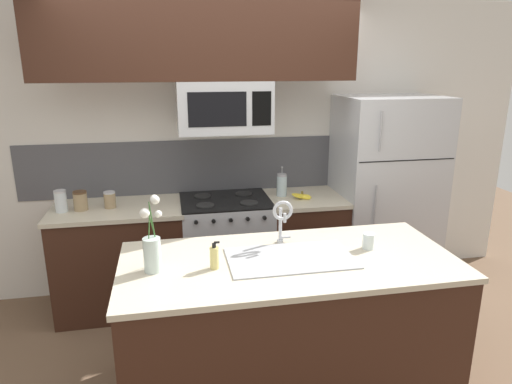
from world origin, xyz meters
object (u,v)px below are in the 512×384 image
(storage_jar_tall, at_px, (61,201))
(flower_vase, at_px, (152,249))
(stove_range, at_px, (226,249))
(dish_soap_bottle, at_px, (214,257))
(french_press, at_px, (282,185))
(microwave, at_px, (224,107))
(drinking_glass, at_px, (368,241))
(banana_bunch, at_px, (302,196))
(storage_jar_short, at_px, (110,200))
(sink_faucet, at_px, (282,216))
(refrigerator, at_px, (384,194))
(storage_jar_medium, at_px, (80,201))

(storage_jar_tall, bearing_deg, flower_vase, -58.91)
(stove_range, bearing_deg, dish_soap_bottle, -100.08)
(french_press, bearing_deg, microwave, -170.97)
(drinking_glass, bearing_deg, french_press, 101.31)
(storage_jar_tall, distance_m, banana_bunch, 1.98)
(microwave, distance_m, banana_bunch, 1.02)
(storage_jar_short, bearing_deg, stove_range, -0.00)
(storage_jar_short, height_order, flower_vase, flower_vase)
(flower_vase, bearing_deg, banana_bunch, 44.03)
(flower_vase, bearing_deg, storage_jar_tall, 121.09)
(stove_range, bearing_deg, banana_bunch, -5.30)
(storage_jar_short, bearing_deg, dish_soap_bottle, -61.13)
(sink_faucet, bearing_deg, dish_soap_bottle, -150.49)
(refrigerator, bearing_deg, sink_faucet, -139.56)
(storage_jar_short, distance_m, drinking_glass, 2.08)
(dish_soap_bottle, bearing_deg, flower_vase, 173.77)
(storage_jar_short, height_order, french_press, french_press)
(stove_range, xyz_separation_m, drinking_glass, (0.76, -1.20, 0.50))
(refrigerator, height_order, storage_jar_medium, refrigerator)
(banana_bunch, distance_m, french_press, 0.21)
(french_press, bearing_deg, storage_jar_tall, -176.96)
(sink_faucet, bearing_deg, storage_jar_medium, 144.26)
(storage_jar_tall, xyz_separation_m, storage_jar_medium, (0.14, 0.01, -0.01))
(banana_bunch, distance_m, sink_faucet, 1.07)
(french_press, xyz_separation_m, sink_faucet, (-0.27, -1.09, 0.10))
(storage_jar_medium, bearing_deg, refrigerator, 0.91)
(microwave, height_order, storage_jar_medium, microwave)
(storage_jar_tall, distance_m, flower_vase, 1.43)
(flower_vase, bearing_deg, sink_faucet, 15.60)
(storage_jar_tall, height_order, banana_bunch, storage_jar_tall)
(microwave, height_order, flower_vase, microwave)
(storage_jar_medium, xyz_separation_m, flower_vase, (0.59, -1.24, 0.06))
(dish_soap_bottle, bearing_deg, sink_faucet, 29.51)
(storage_jar_tall, bearing_deg, sink_faucet, -32.76)
(banana_bunch, relative_size, dish_soap_bottle, 1.15)
(stove_range, relative_size, drinking_glass, 9.13)
(refrigerator, height_order, drinking_glass, refrigerator)
(stove_range, height_order, sink_faucet, sink_faucet)
(storage_jar_tall, xyz_separation_m, french_press, (1.82, 0.10, 0.01))
(banana_bunch, relative_size, flower_vase, 0.43)
(sink_faucet, xyz_separation_m, dish_soap_bottle, (-0.47, -0.26, -0.13))
(banana_bunch, height_order, drinking_glass, drinking_glass)
(microwave, relative_size, storage_jar_medium, 4.78)
(microwave, bearing_deg, drinking_glass, -57.08)
(storage_jar_short, xyz_separation_m, drinking_glass, (1.71, -1.20, -0.02))
(stove_range, distance_m, banana_bunch, 0.82)
(storage_jar_medium, xyz_separation_m, dish_soap_bottle, (0.94, -1.27, -0.01))
(dish_soap_bottle, relative_size, flower_vase, 0.38)
(refrigerator, height_order, sink_faucet, refrigerator)
(storage_jar_medium, height_order, flower_vase, flower_vase)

